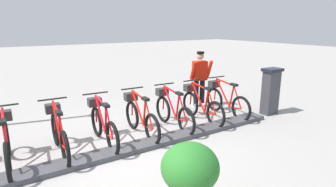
{
  "coord_description": "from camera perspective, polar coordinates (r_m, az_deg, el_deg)",
  "views": [
    {
      "loc": [
        -4.61,
        1.92,
        2.44
      ],
      "look_at": [
        0.5,
        -1.33,
        0.9
      ],
      "focal_mm": 29.36,
      "sensor_mm": 36.0,
      "label": 1
    }
  ],
  "objects": [
    {
      "name": "ground_plane",
      "position": [
        5.56,
        -9.01,
        -11.96
      ],
      "size": [
        60.0,
        60.0,
        0.0
      ],
      "primitive_type": "plane",
      "color": "#A39E9A"
    },
    {
      "name": "dock_rail_base",
      "position": [
        5.54,
        -9.03,
        -11.49
      ],
      "size": [
        0.44,
        7.71,
        0.1
      ],
      "primitive_type": "cube",
      "color": "#47474C",
      "rests_on": "ground"
    },
    {
      "name": "payment_kiosk",
      "position": [
        8.04,
        20.51,
        0.59
      ],
      "size": [
        0.36,
        0.52,
        1.28
      ],
      "color": "#38383D",
      "rests_on": "ground"
    },
    {
      "name": "bike_docked_0",
      "position": [
        7.63,
        11.8,
        -1.32
      ],
      "size": [
        1.72,
        0.54,
        1.02
      ],
      "color": "black",
      "rests_on": "ground"
    },
    {
      "name": "bike_docked_1",
      "position": [
        7.08,
        6.76,
        -2.35
      ],
      "size": [
        1.72,
        0.54,
        1.02
      ],
      "color": "black",
      "rests_on": "ground"
    },
    {
      "name": "bike_docked_2",
      "position": [
        6.58,
        0.91,
        -3.52
      ],
      "size": [
        1.72,
        0.54,
        1.02
      ],
      "color": "black",
      "rests_on": "ground"
    },
    {
      "name": "bike_docked_3",
      "position": [
        6.18,
        -5.83,
        -4.82
      ],
      "size": [
        1.72,
        0.54,
        1.02
      ],
      "color": "black",
      "rests_on": "ground"
    },
    {
      "name": "bike_docked_4",
      "position": [
        5.87,
        -13.42,
        -6.19
      ],
      "size": [
        1.72,
        0.54,
        1.02
      ],
      "color": "black",
      "rests_on": "ground"
    },
    {
      "name": "bike_docked_5",
      "position": [
        5.67,
        -21.74,
        -7.56
      ],
      "size": [
        1.72,
        0.54,
        1.02
      ],
      "color": "black",
      "rests_on": "ground"
    },
    {
      "name": "bike_docked_6",
      "position": [
        5.61,
        -30.49,
        -8.83
      ],
      "size": [
        1.72,
        0.54,
        1.02
      ],
      "color": "black",
      "rests_on": "ground"
    },
    {
      "name": "worker_near_rack",
      "position": [
        8.22,
        6.6,
        3.42
      ],
      "size": [
        0.55,
        0.68,
        1.66
      ],
      "color": "white",
      "rests_on": "ground"
    },
    {
      "name": "planter_bush",
      "position": [
        3.72,
        4.55,
        -16.48
      ],
      "size": [
        0.76,
        0.76,
        0.97
      ],
      "color": "#59544C",
      "rests_on": "ground"
    }
  ]
}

